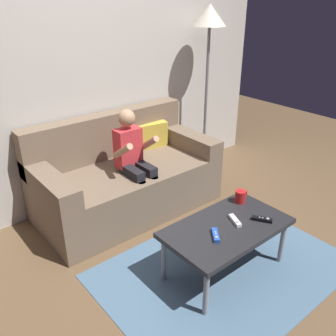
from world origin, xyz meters
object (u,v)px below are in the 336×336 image
(game_remote_black_center, at_px, (262,219))
(floor_lamp, at_px, (209,30))
(coffee_table, at_px, (227,230))
(person_seated_on_couch, at_px, (134,159))
(game_remote_white_far_corner, at_px, (235,221))
(couch, at_px, (125,178))
(game_remote_blue_near_edge, at_px, (215,235))
(coffee_mug, at_px, (241,196))

(game_remote_black_center, xyz_separation_m, floor_lamp, (0.82, 1.40, 1.10))
(coffee_table, relative_size, game_remote_black_center, 6.39)
(person_seated_on_couch, relative_size, game_remote_white_far_corner, 6.75)
(couch, relative_size, floor_lamp, 0.93)
(couch, bearing_deg, game_remote_blue_near_edge, -94.64)
(coffee_table, xyz_separation_m, coffee_mug, (0.31, 0.15, 0.09))
(game_remote_black_center, bearing_deg, person_seated_on_couch, 104.90)
(floor_lamp, bearing_deg, coffee_table, -129.24)
(coffee_mug, bearing_deg, game_remote_black_center, -106.76)
(person_seated_on_couch, bearing_deg, coffee_table, -86.22)
(game_remote_black_center, bearing_deg, coffee_mug, 73.24)
(game_remote_white_far_corner, distance_m, coffee_mug, 0.28)
(coffee_table, bearing_deg, couch, 92.60)
(game_remote_white_far_corner, height_order, floor_lamp, floor_lamp)
(coffee_mug, height_order, floor_lamp, floor_lamp)
(person_seated_on_couch, relative_size, game_remote_blue_near_edge, 7.26)
(person_seated_on_couch, distance_m, game_remote_white_far_corner, 1.03)
(game_remote_blue_near_edge, relative_size, coffee_mug, 1.12)
(game_remote_blue_near_edge, distance_m, game_remote_black_center, 0.39)
(game_remote_blue_near_edge, distance_m, coffee_mug, 0.50)
(game_remote_white_far_corner, xyz_separation_m, coffee_mug, (0.24, 0.16, 0.04))
(game_remote_white_far_corner, distance_m, floor_lamp, 1.95)
(game_remote_white_far_corner, bearing_deg, floor_lamp, 52.96)
(coffee_mug, distance_m, floor_lamp, 1.72)
(game_remote_white_far_corner, bearing_deg, game_remote_black_center, -35.24)
(coffee_table, bearing_deg, game_remote_black_center, -26.55)
(coffee_mug, bearing_deg, floor_lamp, 56.96)
(coffee_table, height_order, coffee_mug, coffee_mug)
(coffee_mug, bearing_deg, game_remote_blue_near_edge, -158.04)
(couch, height_order, coffee_table, couch)
(game_remote_blue_near_edge, height_order, coffee_mug, coffee_mug)
(game_remote_black_center, bearing_deg, floor_lamp, 59.71)
(person_seated_on_couch, height_order, coffee_mug, person_seated_on_couch)
(game_remote_blue_near_edge, bearing_deg, game_remote_white_far_corner, 7.88)
(couch, xyz_separation_m, coffee_mug, (0.36, -1.03, 0.13))
(person_seated_on_couch, relative_size, coffee_mug, 8.17)
(coffee_mug, bearing_deg, couch, 109.50)
(game_remote_white_far_corner, bearing_deg, game_remote_blue_near_edge, -172.12)
(person_seated_on_couch, bearing_deg, game_remote_white_far_corner, -82.00)
(coffee_table, relative_size, coffee_mug, 7.48)
(coffee_table, xyz_separation_m, game_remote_blue_near_edge, (-0.15, -0.04, 0.05))
(game_remote_blue_near_edge, bearing_deg, person_seated_on_couch, 85.26)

